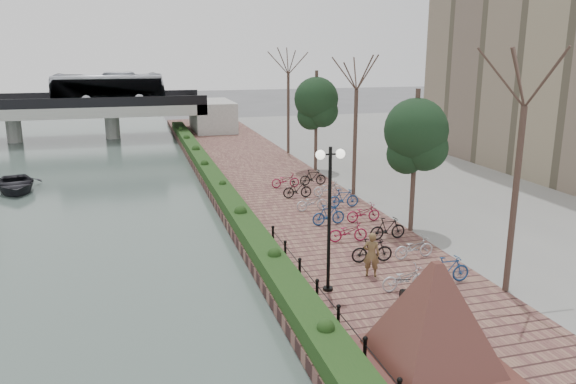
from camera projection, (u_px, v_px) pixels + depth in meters
name	position (u px, v px, depth m)	size (l,w,h in m)	color
ground	(303.00, 367.00, 15.74)	(220.00, 220.00, 0.00)	#59595B
promenade	(280.00, 196.00, 33.05)	(8.00, 75.00, 0.50)	brown
inland_pavement	(513.00, 180.00, 37.24)	(24.00, 75.00, 0.50)	gray
hedge	(216.00, 182.00, 34.36)	(1.10, 56.00, 0.60)	#1A3A15
chain_fence	(327.00, 304.00, 17.76)	(0.10, 14.10, 0.70)	black
granite_monument	(434.00, 315.00, 14.50)	(5.66, 5.66, 2.95)	#4B2C20
lamppost	(330.00, 189.00, 18.71)	(1.02, 0.32, 5.07)	black
motorcycle	(409.00, 301.00, 17.67)	(0.48, 1.53, 0.95)	black
pedestrian	(371.00, 254.00, 20.64)	(0.61, 0.40, 1.68)	brown
bicycle_parking	(346.00, 214.00, 27.01)	(2.40, 17.32, 1.00)	#BCBCC2
street_trees	(380.00, 149.00, 28.76)	(3.20, 37.12, 6.80)	#3C2C23
bridge	(32.00, 107.00, 53.44)	(36.00, 10.77, 6.50)	#9E9D99
boat	(15.00, 184.00, 35.06)	(3.34, 4.68, 0.97)	black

